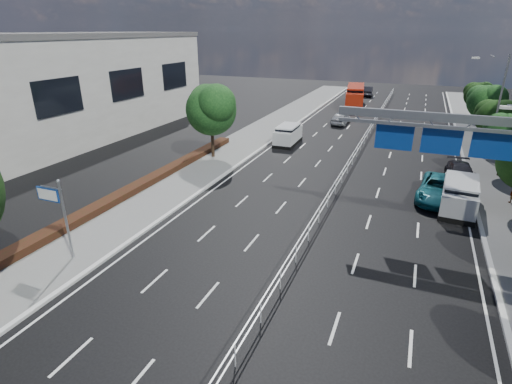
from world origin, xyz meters
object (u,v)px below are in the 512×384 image
(toilet_sign, at_px, (56,205))
(overhead_gantry, at_px, (458,138))
(white_minivan, at_px, (288,135))
(near_car_silver, at_px, (341,118))
(silver_minivan, at_px, (459,195))
(near_car_dark, at_px, (367,91))
(parked_car_teal, at_px, (440,189))
(parked_car_dark, at_px, (461,173))
(red_bus, at_px, (355,96))

(toilet_sign, xyz_separation_m, overhead_gantry, (17.69, 10.05, 2.66))
(overhead_gantry, bearing_deg, white_minivan, 132.81)
(near_car_silver, height_order, silver_minivan, silver_minivan)
(near_car_dark, distance_m, parked_car_teal, 46.50)
(toilet_sign, relative_size, near_car_silver, 1.00)
(near_car_silver, height_order, parked_car_teal, parked_car_teal)
(toilet_sign, xyz_separation_m, white_minivan, (3.73, 25.12, -2.01))
(parked_car_teal, bearing_deg, near_car_dark, 110.15)
(overhead_gantry, xyz_separation_m, parked_car_dark, (1.56, 9.57, -4.92))
(silver_minivan, xyz_separation_m, parked_car_teal, (-1.10, 1.31, -0.21))
(parked_car_dark, bearing_deg, white_minivan, 157.17)
(red_bus, bearing_deg, toilet_sign, -105.38)
(overhead_gantry, distance_m, parked_car_teal, 7.13)
(red_bus, height_order, near_car_dark, red_bus)
(silver_minivan, distance_m, parked_car_teal, 1.72)
(white_minivan, distance_m, parked_car_dark, 16.47)
(red_bus, xyz_separation_m, near_car_dark, (0.37, 11.43, -0.81))
(white_minivan, relative_size, near_car_dark, 0.91)
(red_bus, distance_m, parked_car_teal, 35.60)
(toilet_sign, relative_size, red_bus, 0.41)
(near_car_dark, height_order, silver_minivan, silver_minivan)
(white_minivan, bearing_deg, overhead_gantry, -47.99)
(near_car_silver, relative_size, parked_car_dark, 0.92)
(overhead_gantry, relative_size, parked_car_dark, 2.17)
(overhead_gantry, bearing_deg, near_car_silver, 112.28)
(silver_minivan, bearing_deg, red_bus, 113.42)
(overhead_gantry, distance_m, red_bus, 40.81)
(white_minivan, xyz_separation_m, near_car_dark, (3.17, 35.42, -0.13))
(toilet_sign, height_order, silver_minivan, toilet_sign)
(toilet_sign, xyz_separation_m, parked_car_teal, (17.69, 15.31, -2.16))
(red_bus, relative_size, silver_minivan, 2.12)
(near_car_silver, bearing_deg, white_minivan, 76.03)
(parked_car_teal, bearing_deg, parked_car_dark, 76.87)
(near_car_dark, bearing_deg, parked_car_teal, 98.57)
(silver_minivan, height_order, parked_car_dark, silver_minivan)
(parked_car_dark, bearing_deg, overhead_gantry, -102.58)
(parked_car_teal, xyz_separation_m, parked_car_dark, (1.56, 4.32, -0.10))
(red_bus, relative_size, parked_car_teal, 1.88)
(near_car_silver, xyz_separation_m, near_car_dark, (-0.02, 24.19, 0.07))
(red_bus, xyz_separation_m, near_car_silver, (0.39, -12.76, -0.87))
(toilet_sign, bearing_deg, near_car_dark, 83.49)
(toilet_sign, bearing_deg, near_car_silver, 79.21)
(red_bus, relative_size, parked_car_dark, 2.24)
(red_bus, height_order, near_car_silver, red_bus)
(overhead_gantry, xyz_separation_m, parked_car_teal, (0.00, 5.25, -4.82))
(overhead_gantry, relative_size, white_minivan, 2.31)
(parked_car_dark, bearing_deg, toilet_sign, -137.77)
(near_car_silver, bearing_deg, overhead_gantry, 114.16)
(near_car_dark, relative_size, silver_minivan, 0.98)
(toilet_sign, relative_size, silver_minivan, 0.87)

